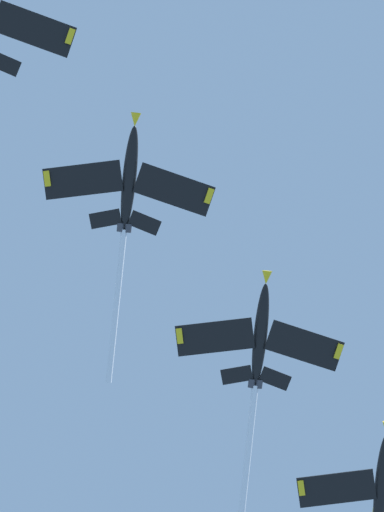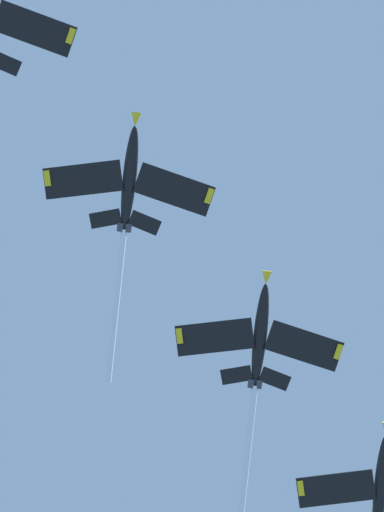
{
  "view_description": "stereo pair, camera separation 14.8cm",
  "coord_description": "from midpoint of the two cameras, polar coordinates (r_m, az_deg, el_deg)",
  "views": [
    {
      "loc": [
        -1.68,
        -30.59,
        1.63
      ],
      "look_at": [
        33.33,
        14.4,
        111.96
      ],
      "focal_mm": 75.41,
      "sensor_mm": 36.0,
      "label": 1
    },
    {
      "loc": [
        -1.8,
        -30.5,
        1.63
      ],
      "look_at": [
        33.33,
        14.4,
        111.96
      ],
      "focal_mm": 75.41,
      "sensor_mm": 36.0,
      "label": 2
    }
  ],
  "objects": [
    {
      "name": "jet_second",
      "position": [
        124.39,
        -3.43,
        2.96
      ],
      "size": [
        20.43,
        25.7,
        12.97
      ],
      "color": "black"
    },
    {
      "name": "jet_third",
      "position": [
        126.54,
        3.49,
        -5.98
      ],
      "size": [
        22.06,
        28.16,
        15.59
      ],
      "color": "black"
    }
  ]
}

